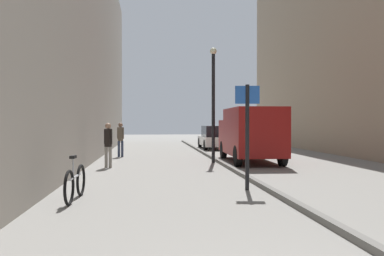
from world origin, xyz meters
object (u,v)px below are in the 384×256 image
object	(u,v)px
pedestrian_mid_block	(121,137)
parked_car	(215,137)
lamp_post	(213,97)
delivery_van	(250,133)
street_sign_post	(247,127)
bicycle_leaning	(75,183)
pedestrian_main_foreground	(108,142)

from	to	relation	value
pedestrian_mid_block	parked_car	size ratio (longest dim) A/B	0.39
pedestrian_mid_block	lamp_post	size ratio (longest dim) A/B	0.35
delivery_van	street_sign_post	distance (m)	6.95
bicycle_leaning	lamp_post	bearing A→B (deg)	63.64
bicycle_leaning	pedestrian_mid_block	bearing A→B (deg)	91.86
street_sign_post	delivery_van	bearing A→B (deg)	-98.85
pedestrian_mid_block	street_sign_post	distance (m)	10.45
pedestrian_mid_block	parked_car	distance (m)	7.78
parked_car	lamp_post	distance (m)	8.90
parked_car	lamp_post	world-z (taller)	lamp_post
pedestrian_main_foreground	lamp_post	bearing A→B (deg)	-140.38
pedestrian_main_foreground	parked_car	xyz separation A→B (m)	(5.68, 9.94, -0.24)
delivery_van	street_sign_post	bearing A→B (deg)	-103.58
street_sign_post	lamp_post	distance (m)	6.75
pedestrian_main_foreground	lamp_post	world-z (taller)	lamp_post
delivery_van	pedestrian_mid_block	bearing A→B (deg)	153.30
pedestrian_mid_block	street_sign_post	xyz separation A→B (m)	(3.78, -9.73, 0.59)
delivery_van	lamp_post	size ratio (longest dim) A/B	1.05
lamp_post	bicycle_leaning	bearing A→B (deg)	-119.30
pedestrian_main_foreground	lamp_post	distance (m)	4.72
pedestrian_main_foreground	bicycle_leaning	world-z (taller)	pedestrian_main_foreground
pedestrian_main_foreground	pedestrian_mid_block	distance (m)	4.50
parked_car	bicycle_leaning	size ratio (longest dim) A/B	2.38
street_sign_post	lamp_post	xyz separation A→B (m)	(0.24, 6.64, 1.18)
pedestrian_mid_block	bicycle_leaning	xyz separation A→B (m)	(-0.20, -10.60, -0.57)
delivery_van	lamp_post	world-z (taller)	lamp_post
delivery_van	bicycle_leaning	bearing A→B (deg)	-125.78
parked_car	bicycle_leaning	xyz separation A→B (m)	(-5.75, -16.05, -0.33)
lamp_post	pedestrian_main_foreground	bearing A→B (deg)	-161.20
pedestrian_mid_block	parked_car	bearing A→B (deg)	53.20
street_sign_post	bicycle_leaning	world-z (taller)	street_sign_post
street_sign_post	pedestrian_main_foreground	bearing A→B (deg)	-46.85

